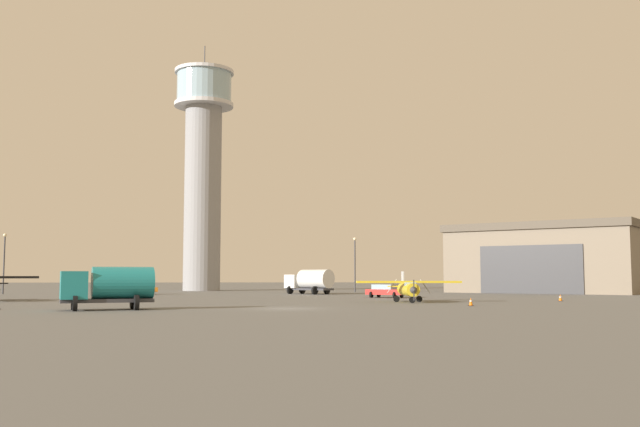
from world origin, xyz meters
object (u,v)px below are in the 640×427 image
object	(u,v)px
light_post_east	(4,257)
traffic_cone_near_right	(560,298)
truck_fuel_tanker_teal	(109,286)
light_post_west	(355,259)
truck_fuel_tanker_white	(310,281)
traffic_cone_mid_apron	(471,302)
car_red	(386,291)
car_orange	(139,288)
airplane_yellow	(408,288)
control_tower	(203,163)

from	to	relation	value
light_post_east	traffic_cone_near_right	world-z (taller)	light_post_east
truck_fuel_tanker_teal	traffic_cone_near_right	bearing A→B (deg)	-176.68
light_post_west	traffic_cone_near_right	world-z (taller)	light_post_west
truck_fuel_tanker_white	traffic_cone_mid_apron	xyz separation A→B (m)	(9.49, -35.72, -1.35)
car_red	light_post_east	bearing A→B (deg)	-165.69
car_red	traffic_cone_mid_apron	distance (m)	20.63
light_post_west	traffic_cone_near_right	size ratio (longest dim) A/B	12.35
truck_fuel_tanker_white	car_orange	distance (m)	20.97
airplane_yellow	truck_fuel_tanker_teal	world-z (taller)	truck_fuel_tanker_teal
control_tower	truck_fuel_tanker_white	xyz separation A→B (m)	(15.12, -22.19, -18.09)
car_red	traffic_cone_near_right	world-z (taller)	car_red
truck_fuel_tanker_teal	car_orange	bearing A→B (deg)	-100.30
airplane_yellow	control_tower	bearing A→B (deg)	-153.66
control_tower	traffic_cone_near_right	size ratio (longest dim) A/B	61.73
control_tower	airplane_yellow	size ratio (longest dim) A/B	4.27
truck_fuel_tanker_teal	car_red	world-z (taller)	truck_fuel_tanker_teal
control_tower	light_post_east	distance (m)	33.20
light_post_east	traffic_cone_mid_apron	distance (m)	61.87
airplane_yellow	light_post_west	xyz separation A→B (m)	(0.72, 39.07, 3.40)
truck_fuel_tanker_white	truck_fuel_tanker_teal	bearing A→B (deg)	113.88
truck_fuel_tanker_white	car_orange	world-z (taller)	truck_fuel_tanker_white
car_red	light_post_east	world-z (taller)	light_post_east
traffic_cone_near_right	traffic_cone_mid_apron	world-z (taller)	traffic_cone_mid_apron
truck_fuel_tanker_white	car_red	xyz separation A→B (m)	(6.72, -15.28, -0.93)
truck_fuel_tanker_teal	car_red	distance (m)	33.72
car_red	car_orange	bearing A→B (deg)	-171.99
airplane_yellow	traffic_cone_near_right	world-z (taller)	airplane_yellow
truck_fuel_tanker_teal	car_red	xyz separation A→B (m)	(23.05, 24.60, -0.87)
airplane_yellow	truck_fuel_tanker_teal	size ratio (longest dim) A/B	1.43
light_post_west	traffic_cone_mid_apron	size ratio (longest dim) A/B	11.98
control_tower	light_post_east	world-z (taller)	control_tower
truck_fuel_tanker_white	light_post_east	xyz separation A→B (m)	(-38.07, 3.61, 2.91)
car_orange	truck_fuel_tanker_teal	bearing A→B (deg)	83.47
truck_fuel_tanker_teal	light_post_east	world-z (taller)	light_post_east
truck_fuel_tanker_white	traffic_cone_near_right	bearing A→B (deg)	174.14
truck_fuel_tanker_white	traffic_cone_mid_apron	bearing A→B (deg)	151.02
light_post_east	truck_fuel_tanker_teal	bearing A→B (deg)	-63.45
car_red	light_post_east	size ratio (longest dim) A/B	0.57
car_red	light_post_west	distance (m)	27.04
truck_fuel_tanker_white	traffic_cone_near_right	xyz separation A→B (m)	(20.55, -26.31, -1.36)
airplane_yellow	truck_fuel_tanker_white	bearing A→B (deg)	-163.95
traffic_cone_mid_apron	car_orange	bearing A→B (deg)	130.30
truck_fuel_tanker_white	traffic_cone_mid_apron	distance (m)	36.99
traffic_cone_mid_apron	control_tower	bearing A→B (deg)	113.02
light_post_east	traffic_cone_mid_apron	bearing A→B (deg)	-39.60
car_orange	truck_fuel_tanker_white	bearing A→B (deg)	166.45
control_tower	car_orange	bearing A→B (deg)	-104.83
airplane_yellow	car_orange	world-z (taller)	airplane_yellow
airplane_yellow	traffic_cone_near_right	bearing A→B (deg)	98.16
light_post_east	traffic_cone_near_right	size ratio (longest dim) A/B	12.15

